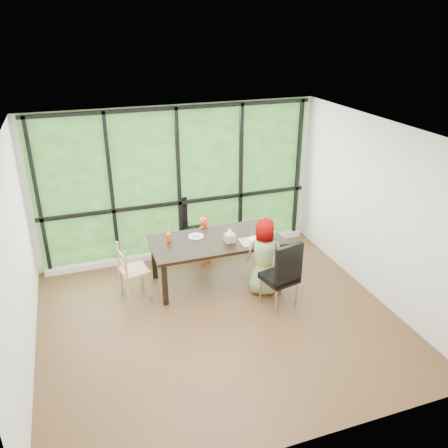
% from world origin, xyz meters
% --- Properties ---
extents(ground, '(5.00, 5.00, 0.00)m').
position_xyz_m(ground, '(0.00, 0.00, 0.00)').
color(ground, black).
rests_on(ground, ground).
extents(back_wall, '(5.00, 0.00, 5.00)m').
position_xyz_m(back_wall, '(0.00, 2.25, 1.35)').
color(back_wall, silver).
rests_on(back_wall, ground).
extents(foliage_backdrop, '(4.80, 0.02, 2.65)m').
position_xyz_m(foliage_backdrop, '(0.00, 2.23, 1.35)').
color(foliage_backdrop, '#1C4C19').
rests_on(foliage_backdrop, back_wall).
extents(window_mullions, '(4.80, 0.06, 2.65)m').
position_xyz_m(window_mullions, '(0.00, 2.19, 1.35)').
color(window_mullions, black).
rests_on(window_mullions, back_wall).
extents(window_sill, '(4.80, 0.12, 0.10)m').
position_xyz_m(window_sill, '(0.00, 2.15, 0.05)').
color(window_sill, silver).
rests_on(window_sill, ground).
extents(dining_table, '(2.11, 1.06, 0.75)m').
position_xyz_m(dining_table, '(0.30, 1.07, 0.38)').
color(dining_table, black).
rests_on(dining_table, ground).
extents(chair_window_leather, '(0.57, 0.57, 1.08)m').
position_xyz_m(chair_window_leather, '(0.27, 2.10, 0.54)').
color(chair_window_leather, black).
rests_on(chair_window_leather, ground).
extents(chair_interior_leather, '(0.55, 0.55, 1.08)m').
position_xyz_m(chair_interior_leather, '(0.97, 0.10, 0.54)').
color(chair_interior_leather, black).
rests_on(chair_interior_leather, ground).
extents(chair_end_beech, '(0.47, 0.48, 0.90)m').
position_xyz_m(chair_end_beech, '(-1.03, 1.05, 0.45)').
color(chair_end_beech, '#A78057').
rests_on(chair_end_beech, ground).
extents(child_toddler, '(0.38, 0.31, 0.88)m').
position_xyz_m(child_toddler, '(0.30, 1.68, 0.44)').
color(child_toddler, '#DD4818').
rests_on(child_toddler, ground).
extents(child_older, '(0.72, 0.60, 1.25)m').
position_xyz_m(child_older, '(0.92, 0.49, 0.63)').
color(child_older, slate).
rests_on(child_older, ground).
extents(placemat, '(0.43, 0.31, 0.01)m').
position_xyz_m(placemat, '(0.84, 0.82, 0.75)').
color(placemat, tan).
rests_on(placemat, dining_table).
extents(plate_far, '(0.25, 0.25, 0.02)m').
position_xyz_m(plate_far, '(0.03, 1.26, 0.76)').
color(plate_far, white).
rests_on(plate_far, dining_table).
extents(plate_near, '(0.26, 0.26, 0.02)m').
position_xyz_m(plate_near, '(0.91, 0.84, 0.76)').
color(plate_near, white).
rests_on(plate_near, dining_table).
extents(orange_cup, '(0.08, 0.08, 0.12)m').
position_xyz_m(orange_cup, '(-0.42, 1.28, 0.81)').
color(orange_cup, '#F14F00').
rests_on(orange_cup, dining_table).
extents(green_cup, '(0.07, 0.07, 0.12)m').
position_xyz_m(green_cup, '(1.18, 0.81, 0.81)').
color(green_cup, '#6CDA3C').
rests_on(green_cup, dining_table).
extents(white_mug, '(0.10, 0.10, 0.10)m').
position_xyz_m(white_mug, '(1.29, 1.12, 0.80)').
color(white_mug, white).
rests_on(white_mug, dining_table).
extents(tissue_box, '(0.15, 0.15, 0.13)m').
position_xyz_m(tissue_box, '(0.49, 0.93, 0.82)').
color(tissue_box, tan).
rests_on(tissue_box, dining_table).
extents(crepe_rolls_far, '(0.15, 0.12, 0.04)m').
position_xyz_m(crepe_rolls_far, '(0.03, 1.26, 0.78)').
color(crepe_rolls_far, tan).
rests_on(crepe_rolls_far, plate_far).
extents(crepe_rolls_near, '(0.10, 0.12, 0.04)m').
position_xyz_m(crepe_rolls_near, '(0.91, 0.84, 0.78)').
color(crepe_rolls_near, tan).
rests_on(crepe_rolls_near, plate_near).
extents(straw_white, '(0.01, 0.04, 0.20)m').
position_xyz_m(straw_white, '(-0.42, 1.28, 0.91)').
color(straw_white, white).
rests_on(straw_white, orange_cup).
extents(straw_pink, '(0.01, 0.04, 0.20)m').
position_xyz_m(straw_pink, '(1.18, 0.81, 0.91)').
color(straw_pink, pink).
rests_on(straw_pink, green_cup).
extents(tissue, '(0.12, 0.12, 0.11)m').
position_xyz_m(tissue, '(0.49, 0.93, 0.94)').
color(tissue, white).
rests_on(tissue, tissue_box).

